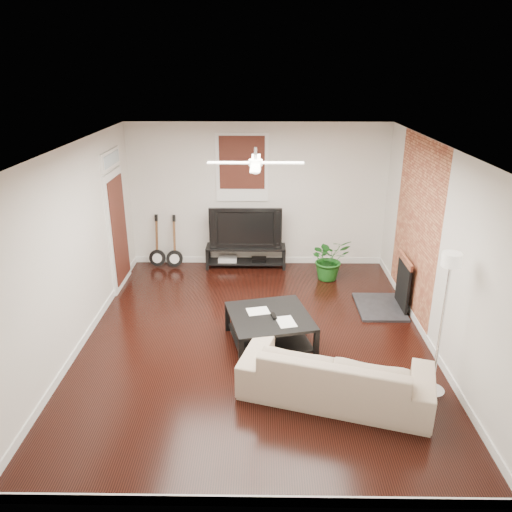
{
  "coord_description": "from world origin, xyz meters",
  "views": [
    {
      "loc": [
        0.09,
        -6.4,
        3.79
      ],
      "look_at": [
        0.0,
        0.4,
        1.15
      ],
      "focal_mm": 34.79,
      "sensor_mm": 36.0,
      "label": 1
    }
  ],
  "objects": [
    {
      "name": "floor_lamp",
      "position": [
        2.2,
        -1.26,
        0.92
      ],
      "size": [
        0.38,
        0.38,
        1.85
      ],
      "primitive_type": null,
      "rotation": [
        0.0,
        0.0,
        -0.28
      ],
      "color": "white",
      "rests_on": "floor"
    },
    {
      "name": "tv_stand",
      "position": [
        -0.23,
        2.78,
        0.22
      ],
      "size": [
        1.56,
        0.42,
        0.44
      ],
      "primitive_type": "cube",
      "color": "black",
      "rests_on": "floor"
    },
    {
      "name": "guitar_left",
      "position": [
        -2.0,
        2.75,
        0.53
      ],
      "size": [
        0.34,
        0.25,
        1.05
      ],
      "primitive_type": null,
      "rotation": [
        0.0,
        0.0,
        -0.05
      ],
      "color": "black",
      "rests_on": "floor"
    },
    {
      "name": "guitar_right",
      "position": [
        -1.65,
        2.72,
        0.53
      ],
      "size": [
        0.34,
        0.25,
        1.05
      ],
      "primitive_type": null,
      "rotation": [
        0.0,
        0.0,
        0.05
      ],
      "color": "black",
      "rests_on": "floor"
    },
    {
      "name": "potted_plant",
      "position": [
        1.35,
        2.2,
        0.41
      ],
      "size": [
        0.89,
        0.82,
        0.81
      ],
      "primitive_type": "imported",
      "rotation": [
        0.0,
        0.0,
        0.31
      ],
      "color": "#1A5D1B",
      "rests_on": "floor"
    },
    {
      "name": "brick_accent",
      "position": [
        2.49,
        1.0,
        1.4
      ],
      "size": [
        0.02,
        2.2,
        2.8
      ],
      "primitive_type": "cube",
      "color": "brown",
      "rests_on": "floor"
    },
    {
      "name": "door_left",
      "position": [
        -2.46,
        1.9,
        1.25
      ],
      "size": [
        0.08,
        1.0,
        2.5
      ],
      "primitive_type": "cube",
      "color": "white",
      "rests_on": "wall_left"
    },
    {
      "name": "tv",
      "position": [
        -0.23,
        2.8,
        0.84
      ],
      "size": [
        1.4,
        0.18,
        0.81
      ],
      "primitive_type": "imported",
      "color": "black",
      "rests_on": "tv_stand"
    },
    {
      "name": "coffee_table",
      "position": [
        0.2,
        -0.15,
        0.23
      ],
      "size": [
        1.35,
        1.35,
        0.47
      ],
      "primitive_type": "cube",
      "rotation": [
        0.0,
        0.0,
        0.24
      ],
      "color": "black",
      "rests_on": "floor"
    },
    {
      "name": "room",
      "position": [
        0.0,
        0.0,
        1.4
      ],
      "size": [
        5.01,
        6.01,
        2.81
      ],
      "color": "black",
      "rests_on": "ground"
    },
    {
      "name": "window_back",
      "position": [
        -0.3,
        2.97,
        1.95
      ],
      "size": [
        1.0,
        0.06,
        1.3
      ],
      "primitive_type": "cube",
      "color": "#39160F",
      "rests_on": "wall_back"
    },
    {
      "name": "sofa",
      "position": [
        0.98,
        -1.36,
        0.33
      ],
      "size": [
        2.42,
        1.49,
        0.66
      ],
      "primitive_type": "imported",
      "rotation": [
        0.0,
        0.0,
        2.86
      ],
      "color": "tan",
      "rests_on": "floor"
    },
    {
      "name": "ceiling_fan",
      "position": [
        0.0,
        0.0,
        2.6
      ],
      "size": [
        1.24,
        1.24,
        0.32
      ],
      "primitive_type": null,
      "color": "white",
      "rests_on": "ceiling"
    },
    {
      "name": "fireplace",
      "position": [
        2.2,
        1.0,
        0.46
      ],
      "size": [
        0.8,
        1.1,
        0.92
      ],
      "primitive_type": "cube",
      "color": "black",
      "rests_on": "floor"
    }
  ]
}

